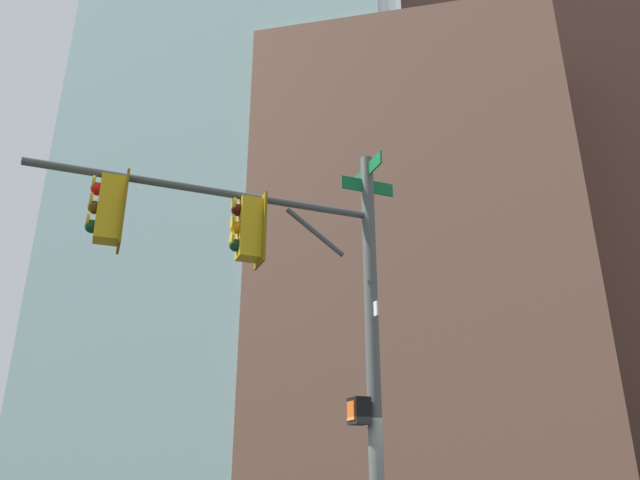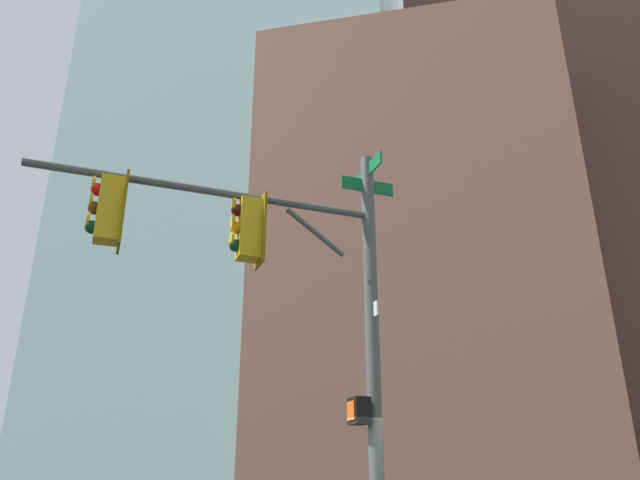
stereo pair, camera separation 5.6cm
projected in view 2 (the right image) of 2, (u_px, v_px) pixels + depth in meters
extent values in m
cylinder|color=#4C514C|center=(373.00, 353.00, 9.46)|extent=(0.23, 0.23, 7.00)
cylinder|color=#4C514C|center=(212.00, 191.00, 9.43)|extent=(4.66, 3.07, 0.12)
cylinder|color=#4C514C|center=(315.00, 232.00, 9.84)|extent=(0.92, 0.63, 0.75)
cube|color=#0F6B33|center=(367.00, 171.00, 10.65)|extent=(0.64, 0.97, 0.24)
cube|color=#0F6B33|center=(367.00, 186.00, 10.54)|extent=(0.86, 0.57, 0.24)
cube|color=white|center=(372.00, 311.00, 9.71)|extent=(0.27, 0.39, 0.24)
cube|color=gold|center=(249.00, 229.00, 9.43)|extent=(0.47, 0.47, 1.00)
cube|color=#7D640C|center=(261.00, 231.00, 9.49)|extent=(0.33, 0.48, 1.16)
sphere|color=#470A07|center=(237.00, 210.00, 9.47)|extent=(0.20, 0.20, 0.20)
cylinder|color=gold|center=(234.00, 205.00, 9.48)|extent=(0.16, 0.21, 0.23)
sphere|color=#F29E0C|center=(236.00, 228.00, 9.36)|extent=(0.20, 0.20, 0.20)
cylinder|color=gold|center=(233.00, 222.00, 9.37)|extent=(0.16, 0.21, 0.23)
sphere|color=#0A3819|center=(235.00, 245.00, 9.25)|extent=(0.20, 0.20, 0.20)
cylinder|color=gold|center=(232.00, 240.00, 9.26)|extent=(0.16, 0.21, 0.23)
cube|color=gold|center=(109.00, 210.00, 8.74)|extent=(0.47, 0.47, 1.00)
cube|color=#7D640C|center=(123.00, 212.00, 8.80)|extent=(0.33, 0.48, 1.16)
sphere|color=red|center=(98.00, 190.00, 8.78)|extent=(0.20, 0.20, 0.20)
cylinder|color=gold|center=(94.00, 183.00, 8.79)|extent=(0.16, 0.21, 0.23)
sphere|color=#4C330A|center=(95.00, 208.00, 8.67)|extent=(0.20, 0.20, 0.20)
cylinder|color=gold|center=(91.00, 202.00, 8.68)|extent=(0.16, 0.21, 0.23)
sphere|color=#0A3819|center=(92.00, 227.00, 8.56)|extent=(0.20, 0.20, 0.20)
cylinder|color=gold|center=(88.00, 221.00, 8.57)|extent=(0.16, 0.21, 0.23)
cube|color=black|center=(359.00, 411.00, 9.04)|extent=(0.41, 0.44, 0.40)
cube|color=#EA5914|center=(351.00, 411.00, 9.00)|extent=(0.15, 0.22, 0.28)
cube|color=brown|center=(552.00, 227.00, 53.57)|extent=(23.17, 19.48, 44.78)
cube|color=#845B47|center=(418.00, 262.00, 44.24)|extent=(21.16, 16.57, 32.74)
cube|color=#9EC6C1|center=(271.00, 138.00, 58.91)|extent=(25.29, 28.95, 65.26)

